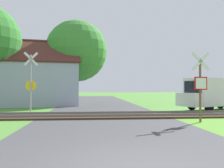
{
  "coord_description": "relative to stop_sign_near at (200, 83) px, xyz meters",
  "views": [
    {
      "loc": [
        -0.83,
        -4.83,
        1.59
      ],
      "look_at": [
        0.5,
        9.77,
        1.8
      ],
      "focal_mm": 40.0,
      "sensor_mm": 36.0,
      "label": 1
    }
  ],
  "objects": [
    {
      "name": "road_asphalt",
      "position": [
        -4.25,
        -4.17,
        -1.78
      ],
      "size": [
        6.97,
        80.0,
        0.01
      ],
      "primitive_type": "cube",
      "color": "#424244",
      "rests_on": "ground"
    },
    {
      "name": "stop_sign_near",
      "position": [
        0.0,
        0.0,
        0.0
      ],
      "size": [
        0.88,
        0.14,
        3.23
      ],
      "rotation": [
        0.0,
        0.0,
        3.14
      ],
      "color": "brown",
      "rests_on": "ground"
    },
    {
      "name": "tree_center",
      "position": [
        -6.34,
        13.39,
        3.35
      ],
      "size": [
        5.95,
        5.95,
        8.12
      ],
      "color": "#513823",
      "rests_on": "ground"
    },
    {
      "name": "house",
      "position": [
        -9.9,
        12.02,
        0.28
      ],
      "size": [
        8.28,
        6.73,
        5.93
      ],
      "rotation": [
        0.0,
        0.0,
        0.17
      ],
      "color": "#99A3B7",
      "rests_on": "ground"
    },
    {
      "name": "mail_truck",
      "position": [
        3.61,
        5.79,
        -0.55
      ],
      "size": [
        5.24,
        3.47,
        2.24
      ],
      "rotation": [
        0.0,
        0.0,
        1.93
      ],
      "color": "white",
      "rests_on": "ground"
    },
    {
      "name": "rail_track",
      "position": [
        -4.25,
        2.61,
        -1.73
      ],
      "size": [
        60.0,
        2.6,
        0.22
      ],
      "color": "#422D1E",
      "rests_on": "ground"
    },
    {
      "name": "crossing_sign_far",
      "position": [
        -8.69,
        4.82,
        0.29
      ],
      "size": [
        0.88,
        0.16,
        3.81
      ],
      "rotation": [
        0.0,
        0.0,
        0.09
      ],
      "color": "#9E9EA5",
      "rests_on": "ground"
    }
  ]
}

